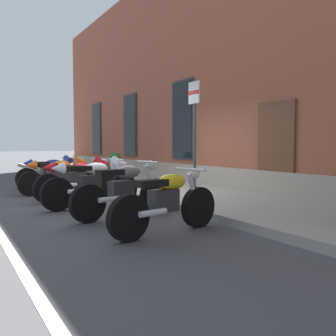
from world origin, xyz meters
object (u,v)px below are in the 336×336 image
object	(u,v)px
parking_sign	(194,124)
motorcycle_white_sport	(95,180)
motorcycle_blue_sport	(53,170)
barrel_planter	(115,168)
motorcycle_red_sport	(81,176)
motorcycle_grey_naked	(124,190)
motorcycle_orange_sport	(61,173)
motorcycle_yellow_naked	(167,202)

from	to	relation	value
parking_sign	motorcycle_white_sport	bearing A→B (deg)	-125.26
motorcycle_blue_sport	barrel_planter	distance (m)	2.24
motorcycle_red_sport	motorcycle_grey_naked	xyz separation A→B (m)	(2.54, -0.00, -0.06)
motorcycle_orange_sport	motorcycle_blue_sport	bearing A→B (deg)	174.56
motorcycle_white_sport	motorcycle_grey_naked	bearing A→B (deg)	3.00
motorcycle_red_sport	motorcycle_yellow_naked	bearing A→B (deg)	0.32
motorcycle_blue_sport	motorcycle_yellow_naked	size ratio (longest dim) A/B	1.04
parking_sign	motorcycle_yellow_naked	bearing A→B (deg)	-44.42
motorcycle_red_sport	motorcycle_grey_naked	size ratio (longest dim) A/B	1.04
motorcycle_blue_sport	motorcycle_red_sport	xyz separation A→B (m)	(2.82, -0.02, 0.01)
motorcycle_orange_sport	parking_sign	bearing A→B (deg)	24.64
motorcycle_red_sport	parking_sign	xyz separation A→B (m)	(2.39, 1.62, 1.18)
motorcycle_white_sport	motorcycle_yellow_naked	distance (m)	2.82
motorcycle_white_sport	motorcycle_blue_sport	bearing A→B (deg)	178.71
motorcycle_blue_sport	parking_sign	world-z (taller)	parking_sign
barrel_planter	motorcycle_grey_naked	bearing A→B (deg)	-20.90
motorcycle_orange_sport	barrel_planter	xyz separation A→B (m)	(-1.89, 2.33, -0.03)
motorcycle_blue_sport	parking_sign	distance (m)	5.58
motorcycle_red_sport	parking_sign	size ratio (longest dim) A/B	0.88
motorcycle_blue_sport	barrel_planter	bearing A→B (deg)	101.67
motorcycle_blue_sport	motorcycle_red_sport	world-z (taller)	motorcycle_red_sport
motorcycle_blue_sport	motorcycle_yellow_naked	xyz separation A→B (m)	(6.84, 0.00, -0.07)
motorcycle_orange_sport	motorcycle_grey_naked	xyz separation A→B (m)	(3.92, 0.12, -0.06)
motorcycle_orange_sport	motorcycle_red_sport	xyz separation A→B (m)	(1.39, 0.12, 0.00)
motorcycle_blue_sport	motorcycle_grey_naked	distance (m)	5.35
motorcycle_blue_sport	motorcycle_orange_sport	world-z (taller)	motorcycle_orange_sport
motorcycle_blue_sport	barrel_planter	xyz separation A→B (m)	(-0.45, 2.20, -0.02)
parking_sign	motorcycle_orange_sport	bearing A→B (deg)	-155.36
motorcycle_red_sport	motorcycle_blue_sport	bearing A→B (deg)	179.62
motorcycle_blue_sport	motorcycle_white_sport	bearing A→B (deg)	-1.29
motorcycle_blue_sport	motorcycle_yellow_naked	world-z (taller)	motorcycle_blue_sport
motorcycle_yellow_naked	parking_sign	xyz separation A→B (m)	(-1.63, 1.59, 1.26)
motorcycle_white_sport	barrel_planter	distance (m)	5.02
motorcycle_yellow_naked	barrel_planter	world-z (taller)	barrel_planter
motorcycle_grey_naked	motorcycle_yellow_naked	bearing A→B (deg)	0.94
motorcycle_blue_sport	motorcycle_white_sport	world-z (taller)	motorcycle_white_sport
motorcycle_white_sport	motorcycle_grey_naked	distance (m)	1.34
motorcycle_grey_naked	barrel_planter	xyz separation A→B (m)	(-5.81, 2.22, 0.03)
motorcycle_yellow_naked	motorcycle_blue_sport	bearing A→B (deg)	-179.97
parking_sign	barrel_planter	world-z (taller)	parking_sign
motorcycle_orange_sport	motorcycle_grey_naked	distance (m)	3.92
motorcycle_grey_naked	barrel_planter	distance (m)	6.22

